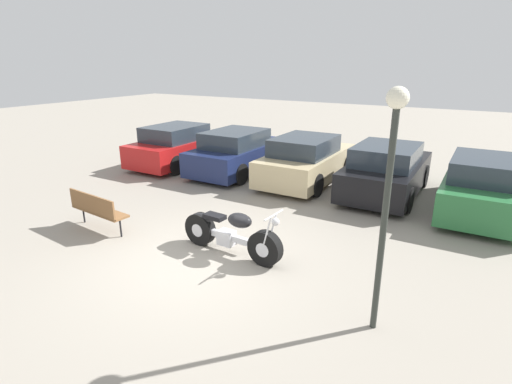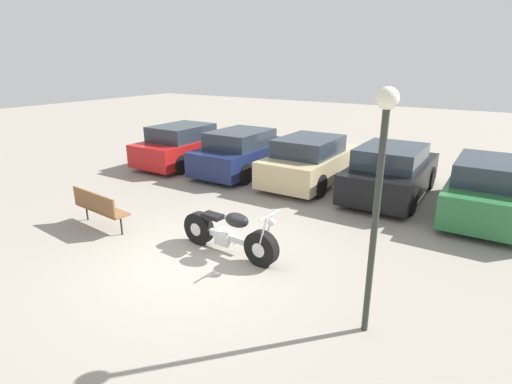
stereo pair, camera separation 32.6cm
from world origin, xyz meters
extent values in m
plane|color=gray|center=(0.00, 0.00, 0.00)|extent=(60.00, 60.00, 0.00)
cylinder|color=black|center=(1.20, 0.54, 0.35)|extent=(0.70, 0.24, 0.69)
cylinder|color=silver|center=(1.20, 0.54, 0.35)|extent=(0.29, 0.24, 0.28)
cylinder|color=black|center=(-0.42, 0.65, 0.35)|extent=(0.70, 0.24, 0.69)
cylinder|color=silver|center=(-0.42, 0.65, 0.35)|extent=(0.29, 0.24, 0.28)
cube|color=silver|center=(0.39, 0.60, 0.36)|extent=(1.24, 0.19, 0.12)
cube|color=silver|center=(0.28, 0.60, 0.33)|extent=(0.35, 0.26, 0.30)
ellipsoid|color=black|center=(0.61, 0.58, 0.77)|extent=(0.54, 0.36, 0.28)
cube|color=black|center=(-0.01, 0.62, 0.71)|extent=(0.45, 0.27, 0.09)
ellipsoid|color=black|center=(-0.37, 0.65, 0.60)|extent=(0.49, 0.23, 0.20)
cylinder|color=silver|center=(1.28, 0.45, 0.70)|extent=(0.22, 0.05, 0.72)
cylinder|color=silver|center=(1.29, 0.63, 0.70)|extent=(0.22, 0.05, 0.72)
cylinder|color=silver|center=(1.38, 0.53, 1.05)|extent=(0.07, 0.62, 0.03)
sphere|color=silver|center=(1.42, 0.53, 0.93)|extent=(0.15, 0.15, 0.15)
cylinder|color=silver|center=(0.06, 0.76, 0.22)|extent=(1.24, 0.16, 0.08)
cube|color=red|center=(-5.31, 5.75, 0.55)|extent=(1.82, 4.09, 0.79)
cube|color=#28333D|center=(-5.31, 5.51, 1.21)|extent=(1.60, 2.13, 0.52)
cylinder|color=black|center=(-6.16, 7.02, 0.34)|extent=(0.20, 0.68, 0.68)
cylinder|color=black|center=(-4.46, 7.02, 0.34)|extent=(0.20, 0.68, 0.68)
cylinder|color=black|center=(-6.16, 4.48, 0.34)|extent=(0.20, 0.68, 0.68)
cylinder|color=black|center=(-4.46, 4.48, 0.34)|extent=(0.20, 0.68, 0.68)
cube|color=#19234C|center=(-2.83, 5.92, 0.55)|extent=(1.82, 4.09, 0.79)
cube|color=#28333D|center=(-2.83, 5.68, 1.21)|extent=(1.60, 2.13, 0.52)
cylinder|color=black|center=(-3.68, 7.19, 0.34)|extent=(0.20, 0.68, 0.68)
cylinder|color=black|center=(-1.98, 7.19, 0.34)|extent=(0.20, 0.68, 0.68)
cylinder|color=black|center=(-3.68, 4.66, 0.34)|extent=(0.20, 0.68, 0.68)
cylinder|color=black|center=(-1.98, 4.66, 0.34)|extent=(0.20, 0.68, 0.68)
cube|color=#C6B284|center=(-0.35, 6.04, 0.55)|extent=(1.82, 4.09, 0.79)
cube|color=#28333D|center=(-0.35, 5.80, 1.21)|extent=(1.60, 2.13, 0.52)
cylinder|color=black|center=(-1.20, 7.31, 0.34)|extent=(0.20, 0.68, 0.68)
cylinder|color=black|center=(0.50, 7.31, 0.34)|extent=(0.20, 0.68, 0.68)
cylinder|color=black|center=(-1.20, 4.77, 0.34)|extent=(0.20, 0.68, 0.68)
cylinder|color=black|center=(0.50, 4.77, 0.34)|extent=(0.20, 0.68, 0.68)
cube|color=black|center=(2.13, 6.05, 0.55)|extent=(1.82, 4.09, 0.79)
cube|color=#28333D|center=(2.13, 5.80, 1.21)|extent=(1.60, 2.13, 0.52)
cylinder|color=black|center=(1.28, 7.32, 0.34)|extent=(0.20, 0.68, 0.68)
cylinder|color=black|center=(2.98, 7.32, 0.34)|extent=(0.20, 0.68, 0.68)
cylinder|color=black|center=(1.28, 4.78, 0.34)|extent=(0.20, 0.68, 0.68)
cylinder|color=black|center=(2.98, 4.78, 0.34)|extent=(0.20, 0.68, 0.68)
cube|color=#286B38|center=(4.61, 5.76, 0.55)|extent=(1.82, 4.09, 0.79)
cube|color=#28333D|center=(4.61, 5.51, 1.21)|extent=(1.60, 2.13, 0.52)
cylinder|color=black|center=(3.76, 7.03, 0.34)|extent=(0.20, 0.68, 0.68)
cylinder|color=black|center=(3.76, 4.49, 0.34)|extent=(0.20, 0.68, 0.68)
cube|color=brown|center=(-2.86, 0.12, 0.45)|extent=(1.65, 0.55, 0.05)
cube|color=brown|center=(-2.88, -0.06, 0.67)|extent=(1.61, 0.19, 0.44)
cylinder|color=black|center=(-3.56, 0.18, 0.23)|extent=(0.04, 0.04, 0.45)
cylinder|color=black|center=(-2.15, 0.05, 0.23)|extent=(0.04, 0.04, 0.45)
cylinder|color=#2D332D|center=(3.46, -0.28, 1.59)|extent=(0.09, 0.09, 3.18)
sphere|color=white|center=(3.46, -0.28, 3.27)|extent=(0.28, 0.28, 0.28)
camera|label=1|loc=(4.47, -5.39, 3.70)|focal=28.00mm
camera|label=2|loc=(4.75, -5.22, 3.70)|focal=28.00mm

